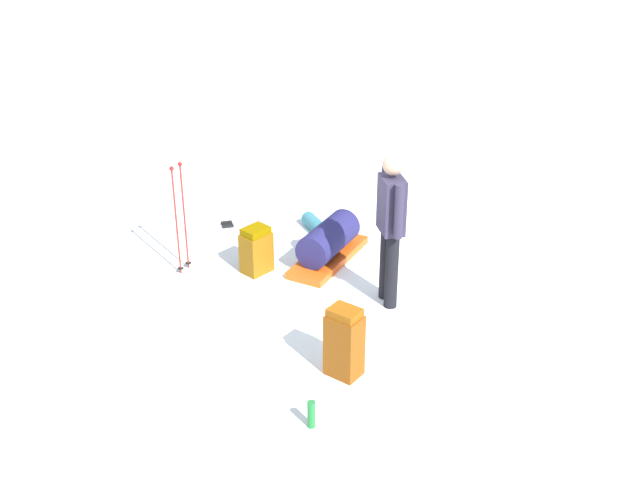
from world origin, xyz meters
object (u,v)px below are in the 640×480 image
at_px(ski_poles_planted_near, 180,213).
at_px(sleeping_mat_rolled, 316,226).
at_px(skier_standing, 391,222).
at_px(backpack_bright, 256,250).
at_px(thermos_bottle, 311,414).
at_px(backpack_large_dark, 344,343).
at_px(ski_pair_near, 227,226).
at_px(gear_sled, 328,244).

height_order(ski_poles_planted_near, sleeping_mat_rolled, ski_poles_planted_near).
height_order(skier_standing, backpack_bright, skier_standing).
xyz_separation_m(ski_poles_planted_near, thermos_bottle, (0.85, 3.02, -0.60)).
bearing_deg(backpack_large_dark, skier_standing, -155.73).
bearing_deg(ski_pair_near, sleeping_mat_rolled, 127.58).
bearing_deg(ski_pair_near, ski_poles_planted_near, 27.56).
bearing_deg(backpack_bright, gear_sled, 153.44).
bearing_deg(ski_poles_planted_near, backpack_bright, 133.77).
bearing_deg(backpack_bright, backpack_large_dark, 71.38).
bearing_deg(sleeping_mat_rolled, ski_pair_near, -52.42).
bearing_deg(backpack_large_dark, ski_poles_planted_near, -92.45).
height_order(backpack_large_dark, ski_poles_planted_near, ski_poles_planted_near).
bearing_deg(sleeping_mat_rolled, backpack_large_dark, 50.69).
height_order(backpack_large_dark, thermos_bottle, backpack_large_dark).
bearing_deg(gear_sled, skier_standing, 79.65).
xyz_separation_m(ski_pair_near, thermos_bottle, (1.93, 3.58, 0.12)).
bearing_deg(sleeping_mat_rolled, backpack_bright, 11.63).
height_order(ski_poles_planted_near, gear_sled, ski_poles_planted_near).
bearing_deg(sleeping_mat_rolled, ski_poles_planted_near, -11.47).
distance_m(backpack_large_dark, thermos_bottle, 0.84).
xyz_separation_m(backpack_large_dark, thermos_bottle, (0.74, 0.33, -0.22)).
bearing_deg(ski_poles_planted_near, sleeping_mat_rolled, 168.53).
height_order(skier_standing, backpack_large_dark, skier_standing).
relative_size(backpack_bright, gear_sled, 0.42).
bearing_deg(skier_standing, backpack_large_dark, 24.27).
xyz_separation_m(ski_pair_near, gear_sled, (-0.29, 1.56, 0.21)).
relative_size(backpack_large_dark, thermos_bottle, 2.73).
height_order(backpack_large_dark, backpack_bright, backpack_large_dark).
bearing_deg(sleeping_mat_rolled, skier_standing, 70.33).
bearing_deg(thermos_bottle, backpack_bright, -120.86).
height_order(backpack_large_dark, gear_sled, backpack_large_dark).
xyz_separation_m(gear_sled, sleeping_mat_rolled, (-0.42, -0.64, -0.13)).
relative_size(sleeping_mat_rolled, thermos_bottle, 2.12).
relative_size(backpack_bright, sleeping_mat_rolled, 1.02).
distance_m(skier_standing, ski_poles_planted_near, 2.42).
relative_size(backpack_large_dark, backpack_bright, 1.26).
relative_size(ski_pair_near, thermos_bottle, 6.14).
bearing_deg(skier_standing, ski_poles_planted_near, -61.15).
bearing_deg(skier_standing, backpack_bright, -68.93).
bearing_deg(ski_poles_planted_near, backpack_large_dark, 87.55).
bearing_deg(sleeping_mat_rolled, thermos_bottle, 45.14).
distance_m(skier_standing, thermos_bottle, 2.36).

